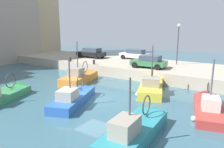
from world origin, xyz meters
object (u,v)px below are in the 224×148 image
(fishing_boat_red, at_px, (208,109))
(parked_car_black, at_px, (91,53))
(fishing_boat_orange, at_px, (81,80))
(mooring_bollard_mid, at_px, (70,59))
(fishing_boat_yellow, at_px, (151,89))
(mooring_bollard_south, at_px, (94,62))
(parked_car_green, at_px, (149,61))
(fishing_boat_blue, at_px, (75,100))
(quay_streetlamp, at_px, (178,37))
(fishing_boat_green, at_px, (2,98))
(fishing_boat_teal, at_px, (137,133))
(parked_car_white, at_px, (135,54))

(fishing_boat_red, relative_size, parked_car_black, 1.47)
(fishing_boat_orange, relative_size, mooring_bollard_mid, 11.10)
(fishing_boat_yellow, xyz_separation_m, mooring_bollard_south, (2.66, 8.81, 1.36))
(parked_car_green, xyz_separation_m, mooring_bollard_south, (-1.73, 6.50, -0.43))
(fishing_boat_orange, distance_m, fishing_boat_yellow, 7.71)
(fishing_boat_blue, xyz_separation_m, quay_streetlamp, (14.41, -3.12, 4.33))
(fishing_boat_green, bearing_deg, fishing_boat_orange, -7.96)
(fishing_boat_orange, distance_m, mooring_bollard_mid, 6.46)
(fishing_boat_orange, relative_size, fishing_boat_teal, 0.95)
(fishing_boat_teal, bearing_deg, quay_streetlamp, 11.36)
(fishing_boat_blue, xyz_separation_m, parked_car_black, (13.15, 9.29, 1.82))
(parked_car_green, bearing_deg, fishing_boat_yellow, -152.25)
(fishing_boat_blue, xyz_separation_m, parked_car_white, (15.48, 3.24, 1.79))
(mooring_bollard_south, height_order, mooring_bollard_mid, same)
(fishing_boat_orange, relative_size, parked_car_black, 1.36)
(parked_car_green, relative_size, mooring_bollard_mid, 7.21)
(mooring_bollard_mid, bearing_deg, fishing_boat_orange, -125.13)
(fishing_boat_blue, height_order, parked_car_white, fishing_boat_blue)
(parked_car_black, bearing_deg, mooring_bollard_mid, -179.03)
(fishing_boat_yellow, height_order, fishing_boat_green, fishing_boat_yellow)
(parked_car_green, xyz_separation_m, parked_car_white, (5.00, 4.52, 0.01))
(fishing_boat_green, bearing_deg, fishing_boat_yellow, -44.36)
(fishing_boat_red, relative_size, fishing_boat_yellow, 1.00)
(mooring_bollard_south, height_order, quay_streetlamp, quay_streetlamp)
(fishing_boat_blue, bearing_deg, fishing_boat_red, -66.51)
(fishing_boat_yellow, distance_m, parked_car_green, 5.27)
(parked_car_black, bearing_deg, fishing_boat_red, -117.27)
(parked_car_white, height_order, quay_streetlamp, quay_streetlamp)
(fishing_boat_red, distance_m, parked_car_green, 10.20)
(fishing_boat_blue, distance_m, fishing_boat_green, 5.91)
(fishing_boat_teal, bearing_deg, fishing_boat_blue, 72.90)
(fishing_boat_orange, height_order, mooring_bollard_south, fishing_boat_orange)
(fishing_boat_orange, xyz_separation_m, mooring_bollard_south, (3.63, 1.16, 1.35))
(parked_car_white, bearing_deg, fishing_boat_green, 173.97)
(fishing_boat_green, bearing_deg, fishing_boat_blue, -61.05)
(fishing_boat_red, bearing_deg, fishing_boat_yellow, 66.44)
(fishing_boat_green, xyz_separation_m, parked_car_green, (13.35, -6.45, 1.77))
(parked_car_black, bearing_deg, fishing_boat_green, -165.57)
(fishing_boat_blue, relative_size, mooring_bollard_south, 11.52)
(fishing_boat_blue, relative_size, parked_car_white, 1.52)
(fishing_boat_orange, relative_size, quay_streetlamp, 1.26)
(fishing_boat_green, xyz_separation_m, mooring_bollard_south, (11.62, 0.05, 1.34))
(parked_car_black, xyz_separation_m, parked_car_white, (2.33, -6.06, -0.02))
(fishing_boat_teal, relative_size, mooring_bollard_mid, 11.67)
(fishing_boat_orange, distance_m, parked_car_black, 9.76)
(fishing_boat_teal, xyz_separation_m, quay_streetlamp, (16.38, 3.29, 4.34))
(parked_car_black, height_order, quay_streetlamp, quay_streetlamp)
(parked_car_white, relative_size, mooring_bollard_mid, 7.57)
(fishing_boat_orange, xyz_separation_m, mooring_bollard_mid, (3.63, 5.16, 1.35))
(parked_car_black, height_order, mooring_bollard_mid, parked_car_black)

